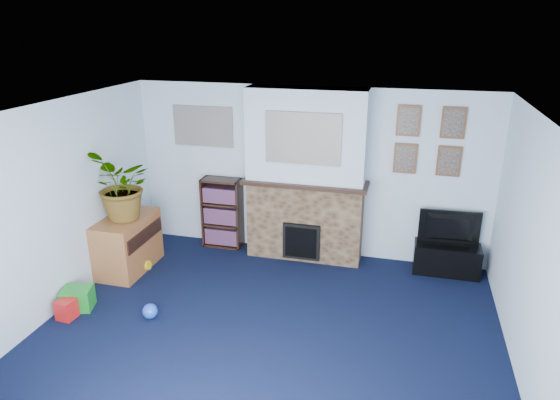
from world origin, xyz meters
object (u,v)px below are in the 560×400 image
(tv_stand, at_px, (446,257))
(television, at_px, (450,229))
(sideboard, at_px, (128,245))
(bookshelf, at_px, (223,214))

(tv_stand, height_order, television, television)
(tv_stand, bearing_deg, sideboard, -167.10)
(sideboard, bearing_deg, television, 13.16)
(tv_stand, distance_m, bookshelf, 3.22)
(television, height_order, bookshelf, bookshelf)
(television, distance_m, sideboard, 4.31)
(television, bearing_deg, tv_stand, 86.73)
(television, bearing_deg, bookshelf, -4.28)
(television, height_order, sideboard, television)
(bookshelf, height_order, sideboard, bookshelf)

